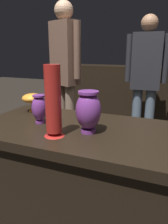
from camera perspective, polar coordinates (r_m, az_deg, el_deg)
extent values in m
cube|color=black|center=(1.43, -0.95, -20.18)|extent=(1.10, 0.59, 0.75)
cube|color=black|center=(1.24, -1.03, -5.08)|extent=(1.20, 0.64, 0.05)
cube|color=black|center=(3.38, 14.15, 2.58)|extent=(2.60, 0.40, 0.95)
cube|color=black|center=(3.31, 14.73, 10.96)|extent=(2.60, 0.40, 0.04)
cylinder|color=#7A388E|center=(1.16, 1.11, -4.79)|extent=(0.08, 0.08, 0.02)
ellipsoid|color=#7A388E|center=(1.13, 1.14, 0.40)|extent=(0.13, 0.13, 0.20)
cylinder|color=#7A388E|center=(1.11, 1.16, 5.08)|extent=(0.10, 0.10, 0.01)
cylinder|color=#7A388E|center=(1.33, -11.25, -2.46)|extent=(0.06, 0.06, 0.01)
ellipsoid|color=#7A388E|center=(1.31, -11.44, 1.01)|extent=(0.09, 0.09, 0.15)
cylinder|color=#7A388E|center=(1.29, -11.61, 4.12)|extent=(0.07, 0.07, 0.01)
cylinder|color=orange|center=(1.59, -12.98, 0.33)|extent=(0.06, 0.06, 0.01)
cylinder|color=orange|center=(1.58, -13.05, 1.44)|extent=(0.02, 0.02, 0.05)
ellipsoid|color=orange|center=(1.57, -13.18, 3.50)|extent=(0.14, 0.14, 0.07)
cone|color=red|center=(1.12, -7.65, -5.54)|extent=(0.10, 0.10, 0.02)
cylinder|color=red|center=(1.07, -7.99, 3.26)|extent=(0.08, 0.08, 0.33)
sphere|color=#7A388E|center=(3.55, -2.61, 12.70)|extent=(0.08, 0.08, 0.08)
cylinder|color=#7A388E|center=(3.54, -2.63, 13.92)|extent=(0.02, 0.02, 0.09)
torus|color=#7A388E|center=(3.54, -2.64, 14.61)|extent=(0.05, 0.05, 0.01)
cone|color=#7A388E|center=(3.35, 14.88, 11.50)|extent=(0.08, 0.08, 0.02)
cylinder|color=#7A388E|center=(3.35, 15.05, 13.81)|extent=(0.06, 0.06, 0.25)
cylinder|color=#846B56|center=(2.54, -3.53, -2.52)|extent=(0.11, 0.11, 0.84)
cylinder|color=#846B56|center=(2.65, -5.60, -1.77)|extent=(0.11, 0.11, 0.84)
cube|color=brown|center=(2.47, -4.98, 14.75)|extent=(0.37, 0.30, 0.67)
sphere|color=tan|center=(2.50, -5.23, 24.68)|extent=(0.20, 0.20, 0.20)
cylinder|color=brown|center=(2.32, -1.81, 15.56)|extent=(0.07, 0.07, 0.57)
cylinder|color=brown|center=(2.63, -7.80, 15.45)|extent=(0.07, 0.07, 0.57)
cylinder|color=slate|center=(2.74, 16.35, -2.43)|extent=(0.11, 0.11, 0.78)
cylinder|color=slate|center=(2.75, 13.24, -2.15)|extent=(0.11, 0.11, 0.78)
cube|color=#232328|center=(2.62, 15.88, 12.43)|extent=(0.33, 0.20, 0.62)
sphere|color=#9E7051|center=(2.63, 16.57, 21.14)|extent=(0.18, 0.18, 0.18)
cylinder|color=#232328|center=(2.62, 20.40, 12.73)|extent=(0.07, 0.07, 0.53)
cylinder|color=#232328|center=(2.64, 11.49, 13.40)|extent=(0.07, 0.07, 0.53)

